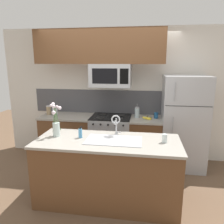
# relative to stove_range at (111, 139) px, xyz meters

# --- Properties ---
(ground_plane) EXTENTS (10.00, 10.00, 0.00)m
(ground_plane) POSITION_rel_stove_range_xyz_m (-0.00, -0.90, -0.46)
(ground_plane) COLOR brown
(rear_partition) EXTENTS (5.20, 0.10, 2.60)m
(rear_partition) POSITION_rel_stove_range_xyz_m (0.30, 0.38, 0.84)
(rear_partition) COLOR silver
(rear_partition) RESTS_ON ground
(splash_band) EXTENTS (3.32, 0.01, 0.48)m
(splash_band) POSITION_rel_stove_range_xyz_m (-0.00, 0.32, 0.69)
(splash_band) COLOR #4C4C51
(splash_band) RESTS_ON rear_partition
(back_counter_left) EXTENTS (1.02, 0.65, 0.91)m
(back_counter_left) POSITION_rel_stove_range_xyz_m (-0.88, 0.00, -0.01)
(back_counter_left) COLOR brown
(back_counter_left) RESTS_ON ground
(back_counter_right) EXTENTS (0.61, 0.65, 0.91)m
(back_counter_right) POSITION_rel_stove_range_xyz_m (0.67, 0.00, -0.01)
(back_counter_right) COLOR brown
(back_counter_right) RESTS_ON ground
(stove_range) EXTENTS (0.76, 0.64, 0.93)m
(stove_range) POSITION_rel_stove_range_xyz_m (0.00, 0.00, 0.00)
(stove_range) COLOR #A8AAAF
(stove_range) RESTS_ON ground
(microwave) EXTENTS (0.74, 0.40, 0.41)m
(microwave) POSITION_rel_stove_range_xyz_m (0.00, -0.02, 1.24)
(microwave) COLOR #A8AAAF
(upper_cabinet_band) EXTENTS (2.33, 0.34, 0.60)m
(upper_cabinet_band) POSITION_rel_stove_range_xyz_m (-0.21, -0.05, 1.75)
(upper_cabinet_band) COLOR brown
(refrigerator) EXTENTS (0.79, 0.74, 1.71)m
(refrigerator) POSITION_rel_stove_range_xyz_m (1.35, 0.02, 0.40)
(refrigerator) COLOR #A8AAAF
(refrigerator) RESTS_ON ground
(storage_jar_tall) EXTENTS (0.09, 0.09, 0.18)m
(storage_jar_tall) POSITION_rel_stove_range_xyz_m (-1.27, 0.02, 0.54)
(storage_jar_tall) COLOR #997F5B
(storage_jar_tall) RESTS_ON back_counter_left
(storage_jar_medium) EXTENTS (0.11, 0.11, 0.15)m
(storage_jar_medium) POSITION_rel_stove_range_xyz_m (-1.14, 0.03, 0.52)
(storage_jar_medium) COLOR silver
(storage_jar_medium) RESTS_ON back_counter_left
(banana_bunch) EXTENTS (0.19, 0.12, 0.08)m
(banana_bunch) POSITION_rel_stove_range_xyz_m (0.69, -0.06, 0.47)
(banana_bunch) COLOR yellow
(banana_bunch) RESTS_ON back_counter_right
(french_press) EXTENTS (0.09, 0.09, 0.27)m
(french_press) POSITION_rel_stove_range_xyz_m (0.50, 0.06, 0.55)
(french_press) COLOR silver
(french_press) RESTS_ON back_counter_right
(coffee_tin) EXTENTS (0.08, 0.08, 0.11)m
(coffee_tin) POSITION_rel_stove_range_xyz_m (0.86, 0.05, 0.50)
(coffee_tin) COLOR #1E5184
(coffee_tin) RESTS_ON back_counter_right
(island_counter) EXTENTS (1.97, 0.81, 0.91)m
(island_counter) POSITION_rel_stove_range_xyz_m (0.15, -1.25, -0.01)
(island_counter) COLOR brown
(island_counter) RESTS_ON ground
(kitchen_sink) EXTENTS (0.76, 0.43, 0.16)m
(kitchen_sink) POSITION_rel_stove_range_xyz_m (0.24, -1.25, 0.38)
(kitchen_sink) COLOR #ADAFB5
(kitchen_sink) RESTS_ON island_counter
(sink_faucet) EXTENTS (0.14, 0.14, 0.31)m
(sink_faucet) POSITION_rel_stove_range_xyz_m (0.24, -1.04, 0.65)
(sink_faucet) COLOR #B7BABF
(sink_faucet) RESTS_ON island_counter
(dish_soap_bottle) EXTENTS (0.06, 0.05, 0.16)m
(dish_soap_bottle) POSITION_rel_stove_range_xyz_m (-0.24, -1.21, 0.52)
(dish_soap_bottle) COLOR #4C93C6
(dish_soap_bottle) RESTS_ON island_counter
(spare_glass) EXTENTS (0.07, 0.07, 0.12)m
(spare_glass) POSITION_rel_stove_range_xyz_m (0.91, -1.23, 0.51)
(spare_glass) COLOR silver
(spare_glass) RESTS_ON island_counter
(flower_vase) EXTENTS (0.14, 0.18, 0.48)m
(flower_vase) POSITION_rel_stove_range_xyz_m (-0.60, -1.20, 0.61)
(flower_vase) COLOR silver
(flower_vase) RESTS_ON island_counter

